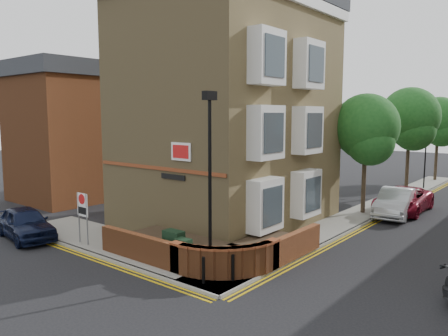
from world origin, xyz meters
TOP-DOWN VIEW (x-y plane):
  - ground at (0.00, 0.00)m, footprint 120.00×120.00m
  - pavement_corner at (-3.50, 1.50)m, footprint 13.00×3.00m
  - pavement_main at (2.00, 16.00)m, footprint 2.00×32.00m
  - kerb_side at (-3.50, 0.00)m, footprint 13.00×0.15m
  - kerb_main_near at (3.00, 16.00)m, footprint 0.15×32.00m
  - yellow_lines_side at (-3.50, -0.25)m, footprint 13.00×0.28m
  - yellow_lines_main at (3.25, 16.00)m, footprint 0.28×32.00m
  - corner_building at (-2.84, 8.00)m, footprint 8.95×10.40m
  - garden_wall at (0.00, 2.50)m, footprint 6.80×6.00m
  - lamppost at (1.60, 1.20)m, footprint 0.25×0.50m
  - utility_cabinet_large at (-0.30, 1.30)m, footprint 0.80×0.45m
  - utility_cabinet_small at (0.50, 1.00)m, footprint 0.55×0.40m
  - bollard_near at (2.00, 0.40)m, footprint 0.11×0.11m
  - bollard_far at (2.60, 1.20)m, footprint 0.11×0.11m
  - zone_sign at (-5.00, 0.50)m, footprint 0.72×0.07m
  - side_building at (-15.00, 8.00)m, footprint 6.40×10.40m
  - tree_near at (2.00, 14.05)m, footprint 3.64×3.65m
  - tree_mid at (2.00, 22.05)m, footprint 4.03×4.03m
  - tree_far at (2.00, 30.05)m, footprint 3.81×3.81m
  - traffic_light_assembly at (2.40, 25.00)m, footprint 0.20×0.16m
  - navy_hatchback at (-8.10, -0.50)m, footprint 4.45×2.35m
  - silver_car_near at (3.60, 14.68)m, footprint 2.21×4.85m
  - red_car_main at (3.60, 16.00)m, footprint 2.56×5.31m

SIDE VIEW (x-z plane):
  - ground at x=0.00m, z-range 0.00..0.00m
  - garden_wall at x=0.00m, z-range -0.60..0.60m
  - yellow_lines_side at x=-3.50m, z-range 0.00..0.01m
  - yellow_lines_main at x=3.25m, z-range 0.00..0.01m
  - pavement_corner at x=-3.50m, z-range 0.00..0.12m
  - pavement_main at x=2.00m, z-range 0.00..0.12m
  - kerb_side at x=-3.50m, z-range 0.00..0.12m
  - kerb_main_near at x=3.00m, z-range 0.00..0.12m
  - bollard_near at x=2.00m, z-range 0.12..1.02m
  - bollard_far at x=2.60m, z-range 0.12..1.02m
  - utility_cabinet_small at x=0.50m, z-range 0.12..1.22m
  - utility_cabinet_large at x=-0.30m, z-range 0.12..1.32m
  - navy_hatchback at x=-8.10m, z-range 0.00..1.44m
  - red_car_main at x=3.60m, z-range 0.00..1.46m
  - silver_car_near at x=3.60m, z-range 0.00..1.54m
  - zone_sign at x=-5.00m, z-range 0.54..2.74m
  - traffic_light_assembly at x=2.40m, z-range 0.68..4.88m
  - lamppost at x=1.60m, z-range 0.19..6.49m
  - side_building at x=-15.00m, z-range 0.05..9.05m
  - tree_near at x=2.00m, z-range 1.35..8.05m
  - tree_far at x=2.00m, z-range 1.41..8.42m
  - tree_mid at x=2.00m, z-range 1.49..8.91m
  - corner_building at x=-2.84m, z-range -0.57..13.03m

